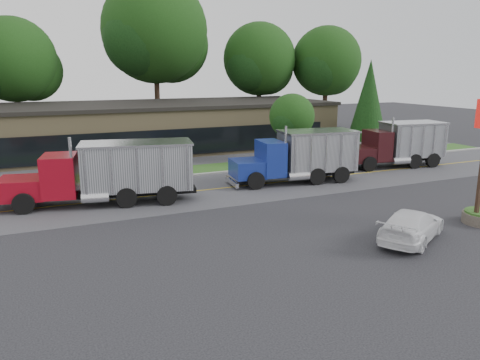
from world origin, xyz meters
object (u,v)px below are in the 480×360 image
(dump_truck_blue, at_px, (301,155))
(dump_truck_maroon, at_px, (400,143))
(dump_truck_red, at_px, (111,171))
(rally_car, at_px, (412,225))

(dump_truck_blue, xyz_separation_m, dump_truck_maroon, (9.65, 1.40, -0.00))
(dump_truck_red, height_order, rally_car, dump_truck_red)
(dump_truck_red, bearing_deg, dump_truck_blue, -168.02)
(dump_truck_maroon, height_order, rally_car, dump_truck_maroon)
(dump_truck_maroon, bearing_deg, dump_truck_blue, 16.45)
(dump_truck_red, height_order, dump_truck_maroon, same)
(dump_truck_red, bearing_deg, dump_truck_maroon, -164.72)
(dump_truck_red, xyz_separation_m, rally_car, (10.84, -11.26, -1.14))
(dump_truck_red, xyz_separation_m, dump_truck_maroon, (21.87, 1.57, -0.01))
(dump_truck_red, distance_m, dump_truck_blue, 12.22)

